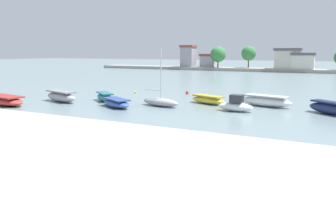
% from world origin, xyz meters
% --- Properties ---
extents(ground_plane, '(400.00, 400.00, 0.00)m').
position_xyz_m(ground_plane, '(0.00, 0.00, 0.00)').
color(ground_plane, slate).
extents(moored_boat_0, '(5.83, 3.06, 0.99)m').
position_xyz_m(moored_boat_0, '(-9.51, 6.46, 0.47)').
color(moored_boat_0, '#C63833').
rests_on(moored_boat_0, ground).
extents(moored_boat_1, '(5.42, 2.98, 1.20)m').
position_xyz_m(moored_boat_1, '(-6.08, 10.87, 0.58)').
color(moored_boat_1, '#9E9EA3').
rests_on(moored_boat_1, ground).
extents(moored_boat_2, '(3.97, 3.49, 0.97)m').
position_xyz_m(moored_boat_2, '(-1.97, 13.31, 0.47)').
color(moored_boat_2, teal).
rests_on(moored_boat_2, ground).
extents(moored_boat_3, '(4.71, 3.63, 0.87)m').
position_xyz_m(moored_boat_3, '(1.56, 10.52, 0.42)').
color(moored_boat_3, '#3856A8').
rests_on(moored_boat_3, ground).
extents(moored_boat_4, '(4.63, 2.27, 6.02)m').
position_xyz_m(moored_boat_4, '(5.25, 12.99, 0.45)').
color(moored_boat_4, '#9E9EA3').
rests_on(moored_boat_4, ground).
extents(moored_boat_5, '(4.57, 2.92, 0.90)m').
position_xyz_m(moored_boat_5, '(9.08, 16.64, 0.43)').
color(moored_boat_5, yellow).
rests_on(moored_boat_5, ground).
extents(moored_boat_6, '(3.40, 1.48, 1.57)m').
position_xyz_m(moored_boat_6, '(12.90, 13.48, 0.57)').
color(moored_boat_6, white).
rests_on(moored_boat_6, ground).
extents(moored_boat_7, '(5.58, 2.88, 1.12)m').
position_xyz_m(moored_boat_7, '(14.93, 17.65, 0.54)').
color(moored_boat_7, white).
rests_on(moored_boat_7, ground).
extents(moored_boat_8, '(3.97, 3.38, 1.12)m').
position_xyz_m(moored_boat_8, '(20.71, 15.81, 0.54)').
color(moored_boat_8, navy).
rests_on(moored_boat_8, ground).
extents(mooring_buoy_0, '(0.30, 0.30, 0.30)m').
position_xyz_m(mooring_buoy_0, '(-2.62, 20.81, 0.15)').
color(mooring_buoy_0, yellow).
rests_on(mooring_buoy_0, ground).
extents(mooring_buoy_1, '(0.43, 0.43, 0.43)m').
position_xyz_m(mooring_buoy_1, '(3.95, 23.13, 0.21)').
color(mooring_buoy_1, red).
rests_on(mooring_buoy_1, ground).
extents(distant_shoreline, '(99.41, 7.08, 7.55)m').
position_xyz_m(distant_shoreline, '(0.56, 79.65, 2.32)').
color(distant_shoreline, gray).
rests_on(distant_shoreline, ground).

